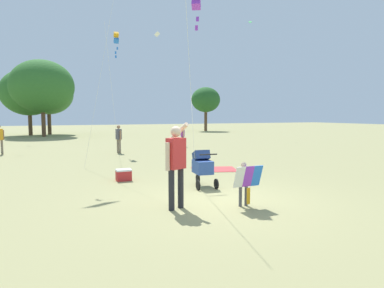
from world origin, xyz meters
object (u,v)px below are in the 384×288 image
(stroller, at_px, (202,165))
(kite_green_novelty, at_px, (116,39))
(cooler_box, at_px, (124,175))
(child_with_butterfly_kite, at_px, (245,180))
(kite_adult_black, at_px, (196,1))
(person_adult_flyer, at_px, (176,159))
(person_sitting_far, at_px, (183,135))
(picnic_blanket, at_px, (214,169))
(person_red_shirt, at_px, (119,137))

(stroller, relative_size, kite_green_novelty, 0.18)
(stroller, distance_m, cooler_box, 2.55)
(child_with_butterfly_kite, relative_size, kite_adult_black, 0.18)
(child_with_butterfly_kite, xyz_separation_m, stroller, (0.01, 2.19, 0.01))
(person_adult_flyer, height_order, person_sitting_far, person_adult_flyer)
(child_with_butterfly_kite, distance_m, cooler_box, 4.33)
(picnic_blanket, bearing_deg, person_red_shirt, 108.57)
(kite_green_novelty, bearing_deg, picnic_blanket, -73.24)
(child_with_butterfly_kite, height_order, picnic_blanket, child_with_butterfly_kite)
(person_adult_flyer, xyz_separation_m, person_sitting_far, (5.25, 12.85, -0.32))
(person_sitting_far, xyz_separation_m, cooler_box, (-5.65, -9.38, -0.57))
(stroller, distance_m, picnic_blanket, 2.98)
(stroller, distance_m, person_sitting_far, 11.72)
(stroller, xyz_separation_m, kite_green_novelty, (-0.53, 9.54, 5.33))
(kite_adult_black, bearing_deg, child_with_butterfly_kite, -89.77)
(person_red_shirt, height_order, cooler_box, person_red_shirt)
(person_sitting_far, relative_size, cooler_box, 2.82)
(kite_green_novelty, bearing_deg, person_sitting_far, 19.58)
(stroller, height_order, person_red_shirt, person_red_shirt)
(kite_green_novelty, relative_size, picnic_blanket, 3.95)
(kite_adult_black, bearing_deg, person_adult_flyer, -123.37)
(child_with_butterfly_kite, height_order, person_adult_flyer, person_adult_flyer)
(person_red_shirt, bearing_deg, stroller, -86.22)
(stroller, height_order, kite_adult_black, kite_adult_black)
(person_sitting_far, bearing_deg, person_red_shirt, -154.76)
(kite_adult_black, xyz_separation_m, kite_green_novelty, (-0.51, 9.15, 0.79))
(child_with_butterfly_kite, bearing_deg, kite_green_novelty, 92.53)
(stroller, bearing_deg, cooler_box, 137.31)
(kite_adult_black, bearing_deg, cooler_box, 144.41)
(kite_adult_black, height_order, kite_green_novelty, kite_green_novelty)
(person_adult_flyer, height_order, cooler_box, person_adult_flyer)
(child_with_butterfly_kite, bearing_deg, stroller, 89.75)
(kite_green_novelty, distance_m, person_sitting_far, 6.93)
(stroller, relative_size, cooler_box, 2.46)
(child_with_butterfly_kite, bearing_deg, person_red_shirt, 93.00)
(stroller, xyz_separation_m, person_red_shirt, (-0.60, 9.01, 0.26))
(stroller, xyz_separation_m, picnic_blanket, (1.61, 2.44, -0.60))
(child_with_butterfly_kite, bearing_deg, picnic_blanket, 70.69)
(kite_green_novelty, distance_m, picnic_blanket, 9.50)
(person_sitting_far, bearing_deg, stroller, -108.93)
(stroller, height_order, picnic_blanket, stroller)
(stroller, bearing_deg, person_red_shirt, 93.78)
(kite_adult_black, bearing_deg, kite_green_novelty, 93.18)
(child_with_butterfly_kite, xyz_separation_m, person_sitting_far, (3.81, 13.27, 0.15))
(kite_adult_black, bearing_deg, picnic_blanket, 51.36)
(kite_adult_black, height_order, person_sitting_far, kite_adult_black)
(kite_green_novelty, xyz_separation_m, cooler_box, (-1.32, -7.84, -5.76))
(person_sitting_far, height_order, cooler_box, person_sitting_far)
(cooler_box, bearing_deg, person_red_shirt, 80.26)
(kite_adult_black, distance_m, kite_green_novelty, 9.19)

